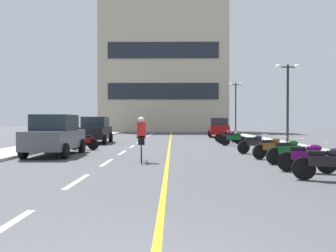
{
  "coord_description": "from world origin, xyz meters",
  "views": [
    {
      "loc": [
        0.45,
        -2.91,
        1.55
      ],
      "look_at": [
        0.13,
        20.88,
        1.19
      ],
      "focal_mm": 37.5,
      "sensor_mm": 36.0,
      "label": 1
    }
  ],
  "objects": [
    {
      "name": "ground_plane",
      "position": [
        0.0,
        21.0,
        0.0
      ],
      "size": [
        140.0,
        140.0,
        0.0
      ],
      "primitive_type": "plane",
      "color": "#47474C"
    },
    {
      "name": "curb_left",
      "position": [
        -7.2,
        24.0,
        0.06
      ],
      "size": [
        2.4,
        72.0,
        0.12
      ],
      "primitive_type": "cube",
      "color": "#A8A8A3",
      "rests_on": "ground"
    },
    {
      "name": "curb_right",
      "position": [
        7.2,
        24.0,
        0.06
      ],
      "size": [
        2.4,
        72.0,
        0.12
      ],
      "primitive_type": "cube",
      "color": "#A8A8A3",
      "rests_on": "ground"
    },
    {
      "name": "lane_dash_0",
      "position": [
        -2.0,
        2.0,
        0.0
      ],
      "size": [
        0.14,
        2.2,
        0.01
      ],
      "primitive_type": "cube",
      "color": "silver",
      "rests_on": "ground"
    },
    {
      "name": "lane_dash_1",
      "position": [
        -2.0,
        6.0,
        0.0
      ],
      "size": [
        0.14,
        2.2,
        0.01
      ],
      "primitive_type": "cube",
      "color": "silver",
      "rests_on": "ground"
    },
    {
      "name": "lane_dash_2",
      "position": [
        -2.0,
        10.0,
        0.0
      ],
      "size": [
        0.14,
        2.2,
        0.01
      ],
      "primitive_type": "cube",
      "color": "silver",
      "rests_on": "ground"
    },
    {
      "name": "lane_dash_3",
      "position": [
        -2.0,
        14.0,
        0.0
      ],
      "size": [
        0.14,
        2.2,
        0.01
      ],
      "primitive_type": "cube",
      "color": "silver",
      "rests_on": "ground"
    },
    {
      "name": "lane_dash_4",
      "position": [
        -2.0,
        18.0,
        0.0
      ],
      "size": [
        0.14,
        2.2,
        0.01
      ],
      "primitive_type": "cube",
      "color": "silver",
      "rests_on": "ground"
    },
    {
      "name": "lane_dash_5",
      "position": [
        -2.0,
        22.0,
        0.0
      ],
      "size": [
        0.14,
        2.2,
        0.01
      ],
      "primitive_type": "cube",
      "color": "silver",
      "rests_on": "ground"
    },
    {
      "name": "lane_dash_6",
      "position": [
        -2.0,
        26.0,
        0.0
      ],
      "size": [
        0.14,
        2.2,
        0.01
      ],
      "primitive_type": "cube",
      "color": "silver",
      "rests_on": "ground"
    },
    {
      "name": "lane_dash_7",
      "position": [
        -2.0,
        30.0,
        0.0
      ],
      "size": [
        0.14,
        2.2,
        0.01
      ],
      "primitive_type": "cube",
      "color": "silver",
      "rests_on": "ground"
    },
    {
      "name": "lane_dash_8",
      "position": [
        -2.0,
        34.0,
        0.0
      ],
      "size": [
        0.14,
        2.2,
        0.01
      ],
      "primitive_type": "cube",
      "color": "silver",
      "rests_on": "ground"
    },
    {
      "name": "lane_dash_9",
      "position": [
        -2.0,
        38.0,
        0.0
      ],
      "size": [
        0.14,
        2.2,
        0.01
      ],
      "primitive_type": "cube",
      "color": "silver",
      "rests_on": "ground"
    },
    {
      "name": "lane_dash_10",
      "position": [
        -2.0,
        42.0,
        0.0
      ],
      "size": [
        0.14,
        2.2,
        0.01
      ],
      "primitive_type": "cube",
      "color": "silver",
      "rests_on": "ground"
    },
    {
      "name": "lane_dash_11",
      "position": [
        -2.0,
        46.0,
        0.0
      ],
      "size": [
        0.14,
        2.2,
        0.01
      ],
      "primitive_type": "cube",
      "color": "silver",
      "rests_on": "ground"
    },
    {
      "name": "centre_line_yellow",
      "position": [
        0.25,
        24.0,
        0.0
      ],
      "size": [
        0.12,
        66.0,
        0.01
      ],
      "primitive_type": "cube",
      "color": "gold",
      "rests_on": "ground"
    },
    {
      "name": "office_building",
      "position": [
        -0.86,
        48.02,
        9.31
      ],
      "size": [
        18.03,
        6.17,
        18.62
      ],
      "color": "#BCAD93",
      "rests_on": "ground"
    },
    {
      "name": "street_lamp_mid",
      "position": [
        7.21,
        17.79,
        3.64
      ],
      "size": [
        1.46,
        0.36,
        4.76
      ],
      "color": "black",
      "rests_on": "curb_right"
    },
    {
      "name": "street_lamp_far",
      "position": [
        7.11,
        34.26,
        4.07
      ],
      "size": [
        1.46,
        0.36,
        5.44
      ],
      "color": "black",
      "rests_on": "curb_right"
    },
    {
      "name": "parked_car_near",
      "position": [
        -4.82,
        12.68,
        0.92
      ],
      "size": [
        1.97,
        4.22,
        1.82
      ],
      "color": "black",
      "rests_on": "ground"
    },
    {
      "name": "parked_car_mid",
      "position": [
        -4.92,
        21.32,
        0.92
      ],
      "size": [
        2.02,
        4.25,
        1.82
      ],
      "color": "black",
      "rests_on": "ground"
    },
    {
      "name": "parked_car_far",
      "position": [
        4.81,
        30.41,
        0.92
      ],
      "size": [
        2.13,
        4.3,
        1.82
      ],
      "color": "black",
      "rests_on": "ground"
    },
    {
      "name": "motorcycle_2",
      "position": [
        4.42,
        6.16,
        0.47
      ],
      "size": [
        1.67,
        0.68,
        0.92
      ],
      "color": "black",
      "rests_on": "ground"
    },
    {
      "name": "motorcycle_3",
      "position": [
        4.47,
        7.6,
        0.47
      ],
      "size": [
        1.64,
        0.79,
        0.92
      ],
      "color": "black",
      "rests_on": "ground"
    },
    {
      "name": "motorcycle_4",
      "position": [
        4.58,
        9.7,
        0.47
      ],
      "size": [
        1.66,
        0.72,
        0.92
      ],
      "color": "black",
      "rests_on": "ground"
    },
    {
      "name": "motorcycle_5",
      "position": [
        4.46,
        11.37,
        0.47
      ],
      "size": [
        1.64,
        0.8,
        0.92
      ],
      "color": "black",
      "rests_on": "ground"
    },
    {
      "name": "motorcycle_6",
      "position": [
        4.31,
        13.69,
        0.47
      ],
      "size": [
        1.67,
        0.71,
        0.92
      ],
      "color": "black",
      "rests_on": "ground"
    },
    {
      "name": "motorcycle_7",
      "position": [
        -4.31,
        15.68,
        0.47
      ],
      "size": [
        1.68,
        0.66,
        0.92
      ],
      "color": "black",
      "rests_on": "ground"
    },
    {
      "name": "motorcycle_8",
      "position": [
        4.24,
        18.73,
        0.47
      ],
      "size": [
        1.63,
        0.81,
        0.92
      ],
      "color": "black",
      "rests_on": "ground"
    },
    {
      "name": "motorcycle_9",
      "position": [
        4.3,
        20.73,
        0.47
      ],
      "size": [
        1.7,
        0.6,
        0.92
      ],
      "color": "black",
      "rests_on": "ground"
    },
    {
      "name": "motorcycle_10",
      "position": [
        4.35,
        22.44,
        0.47
      ],
      "size": [
        1.69,
        0.62,
        0.92
      ],
      "color": "black",
      "rests_on": "ground"
    },
    {
      "name": "cyclist_rider",
      "position": [
        -0.74,
        10.31,
        0.89
      ],
      "size": [
        0.43,
        1.77,
        1.71
      ],
      "color": "black",
      "rests_on": "ground"
    }
  ]
}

